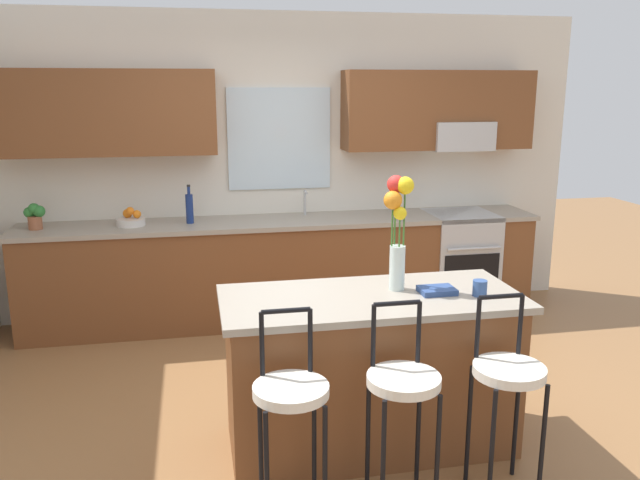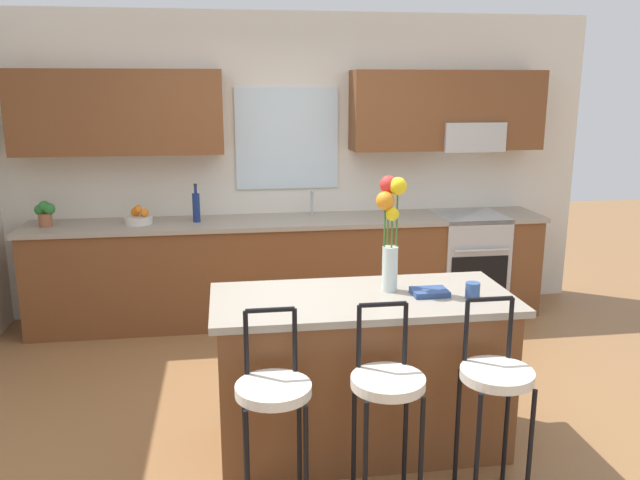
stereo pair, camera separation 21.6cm
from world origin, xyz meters
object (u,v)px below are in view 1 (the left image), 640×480
at_px(bar_stool_middle, 403,389).
at_px(mug_ceramic, 480,288).
at_px(flower_vase, 398,221).
at_px(cookbook, 437,290).
at_px(fruit_bowl_oranges, 131,220).
at_px(potted_plant_small, 35,215).
at_px(bar_stool_near, 291,399).
at_px(bar_stool_far, 508,379).
at_px(kitchen_island, 370,370).
at_px(bottle_olive_oil, 189,208).
at_px(oven_range, 459,261).

bearing_deg(bar_stool_middle, mug_ceramic, 38.05).
height_order(flower_vase, cookbook, flower_vase).
relative_size(bar_stool_middle, fruit_bowl_oranges, 4.34).
height_order(cookbook, potted_plant_small, potted_plant_small).
bearing_deg(bar_stool_near, cookbook, 30.92).
distance_m(bar_stool_far, mug_ceramic, 0.57).
bearing_deg(flower_vase, kitchen_island, -153.86).
bearing_deg(bar_stool_far, mug_ceramic, 84.69).
relative_size(bar_stool_far, bottle_olive_oil, 3.15).
xyz_separation_m(bar_stool_middle, cookbook, (0.38, 0.56, 0.30)).
bearing_deg(flower_vase, potted_plant_small, 138.85).
xyz_separation_m(bar_stool_far, bottle_olive_oil, (-1.55, 2.78, 0.42)).
xyz_separation_m(oven_range, cookbook, (-1.09, -2.20, 0.48)).
xyz_separation_m(kitchen_island, potted_plant_small, (-2.24, 2.19, 0.58)).
distance_m(bar_stool_near, mug_ceramic, 1.28).
distance_m(fruit_bowl_oranges, potted_plant_small, 0.76).
bearing_deg(bar_stool_middle, bottle_olive_oil, 109.74).
bearing_deg(oven_range, mug_ceramic, -110.84).
height_order(kitchen_island, bar_stool_near, bar_stool_near).
bearing_deg(fruit_bowl_oranges, kitchen_island, -55.89).
bearing_deg(bar_stool_far, bottle_olive_oil, 119.12).
xyz_separation_m(mug_ceramic, bottle_olive_oil, (-1.59, 2.31, 0.09)).
distance_m(oven_range, cookbook, 2.50).
xyz_separation_m(bar_stool_far, potted_plant_small, (-2.79, 2.77, 0.40)).
xyz_separation_m(oven_range, bottle_olive_oil, (-2.46, 0.02, 0.59)).
bearing_deg(fruit_bowl_oranges, bottle_olive_oil, -0.55).
distance_m(bar_stool_middle, fruit_bowl_oranges, 3.17).
relative_size(flower_vase, bottle_olive_oil, 1.99).
relative_size(oven_range, bar_stool_far, 0.88).
height_order(flower_vase, mug_ceramic, flower_vase).
xyz_separation_m(cookbook, fruit_bowl_oranges, (-1.86, 2.22, 0.03)).
bearing_deg(bar_stool_middle, bar_stool_far, 0.00).
xyz_separation_m(oven_range, kitchen_island, (-1.46, -2.16, 0.00)).
height_order(bottle_olive_oil, potted_plant_small, bottle_olive_oil).
xyz_separation_m(kitchen_island, mug_ceramic, (0.59, -0.12, 0.50)).
bearing_deg(bottle_olive_oil, bar_stool_middle, -70.26).
distance_m(mug_ceramic, fruit_bowl_oranges, 3.11).
relative_size(flower_vase, potted_plant_small, 3.04).
bearing_deg(mug_ceramic, flower_vase, 153.88).
xyz_separation_m(oven_range, bar_stool_middle, (-1.46, -2.75, 0.18)).
bearing_deg(potted_plant_small, kitchen_island, -44.35).
bearing_deg(kitchen_island, flower_vase, 26.14).
distance_m(bar_stool_far, fruit_bowl_oranges, 3.46).
bearing_deg(oven_range, bottle_olive_oil, 179.43).
height_order(bar_stool_near, fruit_bowl_oranges, fruit_bowl_oranges).
xyz_separation_m(cookbook, bottle_olive_oil, (-1.37, 2.22, 0.12)).
bearing_deg(bar_stool_middle, cookbook, 55.81).
height_order(oven_range, flower_vase, flower_vase).
distance_m(oven_range, bar_stool_middle, 3.12).
bearing_deg(bar_stool_middle, fruit_bowl_oranges, 118.10).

